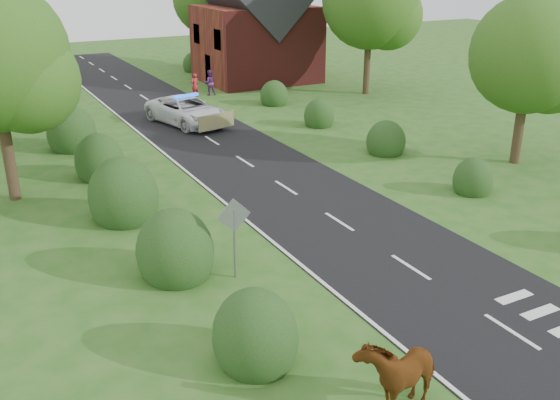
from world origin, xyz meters
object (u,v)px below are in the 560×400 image
pedestrian_red (195,85)px  cow (397,375)px  road_sign (234,227)px  police_van (187,111)px  pedestrian_purple (210,83)px

pedestrian_red → cow: bearing=62.0°
road_sign → police_van: 18.59m
road_sign → pedestrian_purple: road_sign is taller
police_van → pedestrian_red: (3.07, 6.75, 0.01)m
pedestrian_purple → road_sign: bearing=81.3°
cow → pedestrian_red: bearing=153.9°
road_sign → cow: bearing=-84.4°
road_sign → police_van: (5.09, 17.85, -0.88)m
road_sign → pedestrian_purple: bearing=69.4°
pedestrian_red → road_sign: bearing=57.1°
police_van → pedestrian_purple: 7.96m
road_sign → cow: (0.67, -6.78, -0.91)m
road_sign → pedestrian_red: road_sign is taller
road_sign → pedestrian_purple: (9.25, 24.64, -0.80)m
police_van → pedestrian_red: bearing=51.9°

